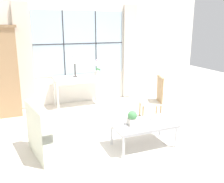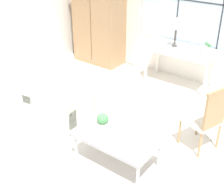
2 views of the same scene
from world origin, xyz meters
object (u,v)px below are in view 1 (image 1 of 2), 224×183
Objects in this scene: coffee_table at (144,125)px; potted_plant_small at (132,118)px; pillar_candle at (153,117)px; armchair_upholstered at (58,136)px; console_table at (80,80)px; potted_orchid at (97,69)px; side_chair_wooden at (155,97)px; table_lamp at (75,60)px.

coffee_table is 4.42× the size of potted_plant_small.
pillar_candle reaches higher than coffee_table.
armchair_upholstered is 1.68m from pillar_candle.
coffee_table is (0.42, -2.64, -0.31)m from console_table.
coffee_table is 8.72× the size of pillar_candle.
potted_orchid reaches higher than side_chair_wooden.
potted_orchid is at bearing 84.43° from potted_plant_small.
side_chair_wooden is at bearing 43.28° from potted_plant_small.
coffee_table is at bearing 0.85° from potted_plant_small.
potted_orchid is 2.61m from pillar_candle.
console_table is 2.36× the size of table_lamp.
console_table is 3.17× the size of potted_orchid.
console_table is 2.70m from coffee_table.
side_chair_wooden is at bearing 56.55° from pillar_candle.
armchair_upholstered is at bearing 162.69° from potted_plant_small.
table_lamp is 0.52× the size of coffee_table.
armchair_upholstered is (-0.99, -2.28, -0.42)m from console_table.
table_lamp is at bearing 97.23° from potted_plant_small.
side_chair_wooden is 1.07m from pillar_candle.
side_chair_wooden is 4.04× the size of potted_plant_small.
console_table is 0.52m from potted_orchid.
table_lamp is 2.22m from side_chair_wooden.
side_chair_wooden is at bearing -65.21° from potted_orchid.
pillar_candle is at bearing 19.93° from coffee_table.
potted_orchid is 2.69m from potted_plant_small.
table_lamp reaches higher than console_table.
console_table is at bearing 99.12° from coffee_table.
table_lamp reaches higher than armchair_upholstered.
potted_plant_small is at bearing -17.31° from armchair_upholstered.
table_lamp reaches higher than potted_orchid.
coffee_table is at bearing -129.82° from side_chair_wooden.
table_lamp is 2.73m from pillar_candle.
table_lamp reaches higher than coffee_table.
potted_orchid reaches higher than armchair_upholstered.
console_table is 2.08m from side_chair_wooden.
pillar_candle is at bearing -9.97° from armchair_upholstered.
potted_orchid reaches higher than coffee_table.
side_chair_wooden reaches higher than potted_plant_small.
potted_orchid is (0.59, 0.06, -0.28)m from table_lamp.
side_chair_wooden is 1.27m from coffee_table.
console_table is 1.22× the size of coffee_table.
side_chair_wooden is (1.36, -1.62, -0.67)m from table_lamp.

